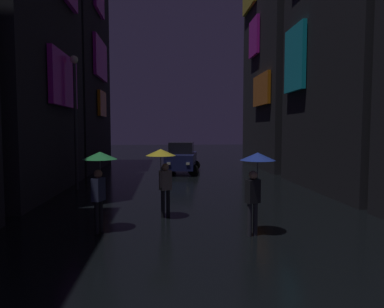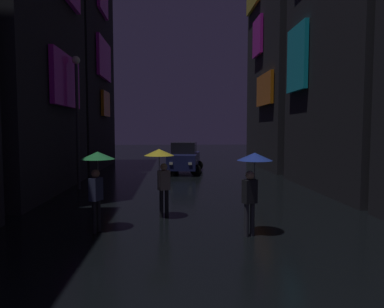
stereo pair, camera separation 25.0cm
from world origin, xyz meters
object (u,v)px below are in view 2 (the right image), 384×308
at_px(pedestrian_near_crossing_yellow, 161,164).
at_px(streetlamp_left_far, 77,108).
at_px(pedestrian_midstreet_left_green, 97,169).
at_px(car_distant, 184,158).
at_px(pedestrian_foreground_right_blue, 253,170).

relative_size(pedestrian_near_crossing_yellow, streetlamp_left_far, 0.36).
bearing_deg(streetlamp_left_far, pedestrian_near_crossing_yellow, -53.82).
bearing_deg(pedestrian_midstreet_left_green, pedestrian_near_crossing_yellow, 37.94).
bearing_deg(car_distant, pedestrian_midstreet_left_green, -102.52).
bearing_deg(car_distant, pedestrian_foreground_right_blue, -84.37).
xyz_separation_m(pedestrian_near_crossing_yellow, pedestrian_midstreet_left_green, (-1.63, -1.27, 0.00)).
bearing_deg(pedestrian_near_crossing_yellow, pedestrian_foreground_right_blue, -38.16).
xyz_separation_m(pedestrian_midstreet_left_green, car_distant, (2.75, 12.38, -0.74)).
distance_m(pedestrian_foreground_right_blue, car_distant, 13.07).
bearing_deg(pedestrian_foreground_right_blue, car_distant, 95.63).
xyz_separation_m(pedestrian_near_crossing_yellow, car_distant, (1.11, 11.11, -0.74)).
xyz_separation_m(pedestrian_foreground_right_blue, car_distant, (-1.28, 12.99, -0.74)).
height_order(pedestrian_midstreet_left_green, car_distant, pedestrian_midstreet_left_green).
relative_size(pedestrian_foreground_right_blue, car_distant, 0.49).
height_order(pedestrian_near_crossing_yellow, pedestrian_foreground_right_blue, same).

